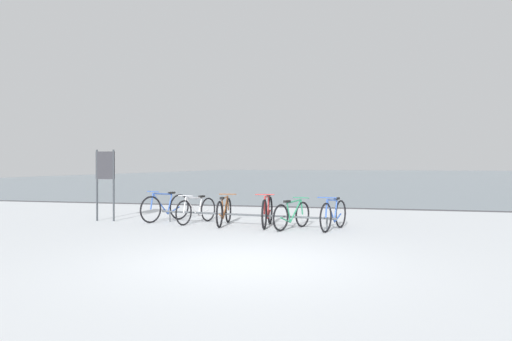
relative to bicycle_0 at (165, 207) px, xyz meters
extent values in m
cube|color=silver|center=(3.56, -5.84, -0.42)|extent=(80.00, 22.00, 0.08)
cube|color=gray|center=(3.56, 60.16, -0.42)|extent=(80.00, 110.00, 0.08)
cube|color=#47474C|center=(3.56, 5.16, -0.40)|extent=(80.00, 0.50, 0.05)
cylinder|color=#4C5156|center=(2.31, -0.44, -0.10)|extent=(4.72, 0.75, 0.05)
cylinder|color=#4C5156|center=(0.19, -0.12, -0.24)|extent=(0.04, 0.04, 0.28)
cylinder|color=#4C5156|center=(4.43, -0.76, -0.24)|extent=(0.04, 0.04, 0.28)
torus|color=black|center=(-0.20, -0.46, -0.02)|extent=(0.33, 0.67, 0.71)
torus|color=black|center=(0.21, 0.47, -0.02)|extent=(0.33, 0.67, 0.71)
cylinder|color=#3359B2|center=(-0.07, -0.16, 0.11)|extent=(0.25, 0.50, 0.60)
cylinder|color=#3359B2|center=(0.06, 0.14, 0.08)|extent=(0.11, 0.19, 0.54)
cylinder|color=#3359B2|center=(-0.04, -0.09, 0.37)|extent=(0.30, 0.62, 0.09)
cylinder|color=#3359B2|center=(0.12, 0.27, -0.10)|extent=(0.21, 0.42, 0.19)
cylinder|color=#3359B2|center=(-0.19, -0.43, 0.19)|extent=(0.08, 0.12, 0.42)
cube|color=black|center=(0.09, 0.21, 0.38)|extent=(0.15, 0.22, 0.05)
cylinder|color=#3359B2|center=(-0.17, -0.39, 0.44)|extent=(0.43, 0.21, 0.02)
torus|color=black|center=(0.83, -0.72, -0.06)|extent=(0.21, 0.63, 0.64)
torus|color=black|center=(1.12, 0.28, -0.06)|extent=(0.21, 0.63, 0.64)
cylinder|color=silver|center=(0.93, -0.40, 0.06)|extent=(0.19, 0.54, 0.54)
cylinder|color=silver|center=(1.02, -0.07, 0.04)|extent=(0.09, 0.19, 0.48)
cylinder|color=silver|center=(0.95, -0.32, 0.30)|extent=(0.22, 0.67, 0.08)
cylinder|color=silver|center=(1.06, 0.07, -0.13)|extent=(0.16, 0.45, 0.18)
cylinder|color=silver|center=(0.85, -0.69, 0.13)|extent=(0.07, 0.12, 0.38)
cube|color=black|center=(1.04, 0.01, 0.31)|extent=(0.13, 0.21, 0.05)
cylinder|color=silver|center=(0.86, -0.65, 0.37)|extent=(0.45, 0.15, 0.02)
torus|color=black|center=(1.75, 0.12, -0.05)|extent=(0.12, 0.66, 0.65)
torus|color=black|center=(1.86, -0.94, -0.05)|extent=(0.12, 0.66, 0.65)
cylinder|color=brown|center=(1.78, -0.23, 0.07)|extent=(0.09, 0.56, 0.55)
cylinder|color=brown|center=(1.82, -0.57, 0.04)|extent=(0.06, 0.20, 0.49)
cylinder|color=brown|center=(1.79, -0.31, 0.31)|extent=(0.11, 0.70, 0.08)
cylinder|color=brown|center=(1.83, -0.72, -0.12)|extent=(0.08, 0.47, 0.18)
cylinder|color=brown|center=(1.75, 0.08, 0.14)|extent=(0.05, 0.12, 0.39)
cube|color=black|center=(1.83, -0.65, 0.33)|extent=(0.10, 0.21, 0.05)
cylinder|color=brown|center=(1.75, 0.04, 0.38)|extent=(0.46, 0.07, 0.02)
torus|color=black|center=(2.97, -0.94, -0.02)|extent=(0.12, 0.72, 0.71)
torus|color=black|center=(2.88, 0.10, -0.02)|extent=(0.12, 0.72, 0.71)
cylinder|color=#B22D2D|center=(2.94, -0.61, 0.11)|extent=(0.09, 0.55, 0.60)
cylinder|color=#B22D2D|center=(2.91, -0.27, 0.08)|extent=(0.05, 0.19, 0.54)
cylinder|color=#B22D2D|center=(2.94, -0.53, 0.37)|extent=(0.10, 0.68, 0.09)
cylinder|color=#B22D2D|center=(2.90, -0.13, -0.10)|extent=(0.08, 0.46, 0.19)
cylinder|color=#B22D2D|center=(2.97, -0.90, 0.19)|extent=(0.05, 0.12, 0.42)
cube|color=black|center=(2.91, -0.19, 0.39)|extent=(0.10, 0.21, 0.05)
cylinder|color=#B22D2D|center=(2.97, -0.87, 0.44)|extent=(0.46, 0.07, 0.02)
torus|color=black|center=(3.79, -0.30, -0.06)|extent=(0.28, 0.60, 0.63)
torus|color=black|center=(3.42, -1.18, -0.06)|extent=(0.28, 0.60, 0.63)
cylinder|color=#2D8C60|center=(3.67, -0.59, 0.05)|extent=(0.23, 0.48, 0.53)
cylinder|color=#2D8C60|center=(3.55, -0.87, 0.03)|extent=(0.10, 0.18, 0.47)
cylinder|color=#2D8C60|center=(3.64, -0.65, 0.28)|extent=(0.27, 0.59, 0.08)
cylinder|color=#2D8C60|center=(3.50, -1.00, -0.13)|extent=(0.19, 0.40, 0.17)
cylinder|color=#2D8C60|center=(3.77, -0.33, 0.12)|extent=(0.07, 0.11, 0.37)
cube|color=black|center=(3.52, -0.94, 0.30)|extent=(0.15, 0.22, 0.05)
cylinder|color=#2D8C60|center=(3.76, -0.37, 0.35)|extent=(0.43, 0.20, 0.02)
torus|color=black|center=(4.44, -1.13, -0.04)|extent=(0.22, 0.66, 0.67)
torus|color=black|center=(4.70, -0.21, -0.04)|extent=(0.22, 0.66, 0.67)
cylinder|color=#3359B2|center=(4.53, -0.83, 0.08)|extent=(0.17, 0.49, 0.57)
cylinder|color=#3359B2|center=(4.61, -0.53, 0.06)|extent=(0.08, 0.18, 0.51)
cylinder|color=#3359B2|center=(4.55, -0.76, 0.33)|extent=(0.20, 0.61, 0.08)
cylinder|color=#3359B2|center=(4.65, -0.41, -0.11)|extent=(0.15, 0.41, 0.19)
cylinder|color=#3359B2|center=(4.45, -1.09, 0.16)|extent=(0.06, 0.11, 0.40)
cube|color=black|center=(4.63, -0.46, 0.35)|extent=(0.13, 0.21, 0.05)
cylinder|color=#3359B2|center=(4.46, -1.06, 0.41)|extent=(0.45, 0.15, 0.02)
cylinder|color=#33383D|center=(-1.86, -0.35, 0.59)|extent=(0.05, 0.05, 1.94)
cylinder|color=#33383D|center=(-1.36, -0.33, 0.59)|extent=(0.05, 0.05, 1.94)
cube|color=#2D2D33|center=(-1.61, -0.34, 1.14)|extent=(0.55, 0.06, 0.75)
camera|label=1|loc=(5.65, -12.21, 1.17)|focal=34.43mm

